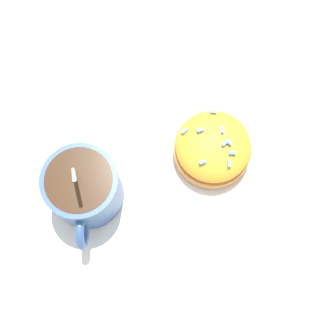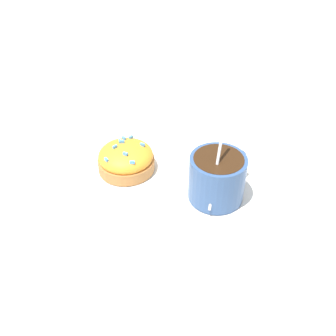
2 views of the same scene
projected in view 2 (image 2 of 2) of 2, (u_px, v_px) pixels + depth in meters
ground_plane at (170, 182)px, 0.59m from camera, size 3.00×3.00×0.00m
paper_napkin at (170, 181)px, 0.59m from camera, size 0.28×0.27×0.00m
coffee_cup at (218, 176)px, 0.54m from camera, size 0.08×0.11×0.11m
frosted_pastry at (126, 159)px, 0.60m from camera, size 0.09×0.09×0.05m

